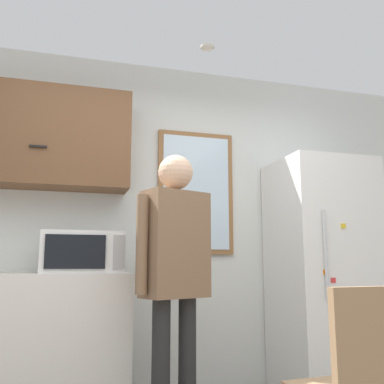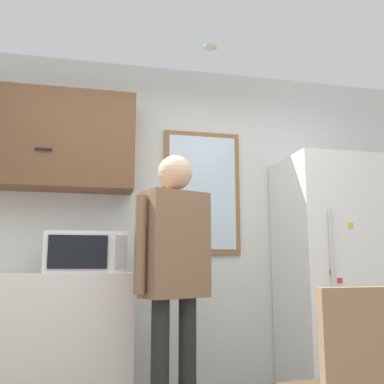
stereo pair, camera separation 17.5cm
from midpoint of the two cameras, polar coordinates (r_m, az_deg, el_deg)
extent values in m
cube|color=silver|center=(3.56, -4.27, -3.90)|extent=(6.00, 0.06, 2.70)
cube|color=black|center=(3.27, -17.75, 5.52)|extent=(0.12, 0.01, 0.01)
cube|color=white|center=(3.10, -12.33, -7.91)|extent=(0.54, 0.41, 0.28)
cube|color=black|center=(2.89, -13.29, -7.76)|extent=(0.38, 0.01, 0.22)
cube|color=#B2B2B2|center=(2.90, -7.77, -7.94)|extent=(0.08, 0.01, 0.22)
cylinder|color=black|center=(2.71, -2.33, -22.39)|extent=(0.11, 0.11, 0.80)
cylinder|color=black|center=(2.82, 1.29, -21.91)|extent=(0.11, 0.11, 0.80)
cube|color=brown|center=(2.70, -0.46, -6.94)|extent=(0.46, 0.35, 0.66)
sphere|color=#D8AD8C|center=(2.76, -0.44, 2.60)|extent=(0.22, 0.22, 0.22)
cylinder|color=brown|center=(2.57, -4.98, -6.90)|extent=(0.07, 0.07, 0.59)
cylinder|color=brown|center=(2.84, 3.65, -7.16)|extent=(0.07, 0.07, 0.59)
cube|color=white|center=(3.67, 19.50, -10.23)|extent=(0.74, 0.68, 1.85)
cylinder|color=silver|center=(3.25, 19.63, -7.77)|extent=(0.02, 0.02, 0.65)
cube|color=red|center=(3.30, 20.59, -11.00)|extent=(0.04, 0.01, 0.04)
cube|color=yellow|center=(3.37, 21.79, -4.10)|extent=(0.04, 0.01, 0.04)
cube|color=orange|center=(3.27, 19.63, -10.05)|extent=(0.04, 0.01, 0.04)
cube|color=#997551|center=(2.05, 24.02, -18.04)|extent=(0.38, 0.07, 0.46)
cube|color=olive|center=(3.64, 2.72, -0.02)|extent=(0.66, 0.04, 1.05)
cube|color=silver|center=(3.62, 2.81, 0.04)|extent=(0.58, 0.01, 0.97)
cylinder|color=white|center=(3.54, 3.97, 18.79)|extent=(0.11, 0.11, 0.01)
camera|label=1|loc=(0.09, -88.20, -0.30)|focal=40.00mm
camera|label=2|loc=(0.09, 91.80, 0.30)|focal=40.00mm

